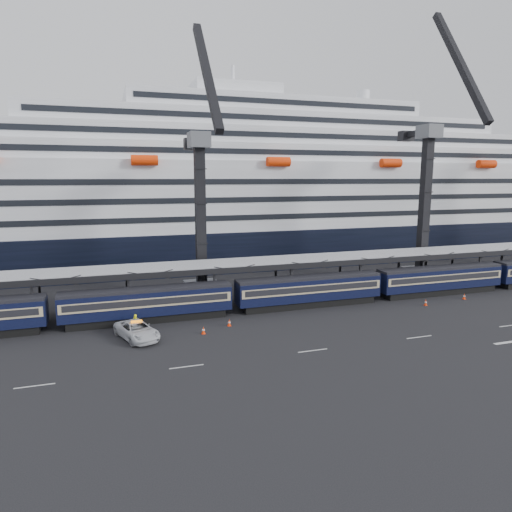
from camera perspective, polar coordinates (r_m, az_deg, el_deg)
The scene contains 13 objects.
ground at distance 54.61m, azimuth 18.83°, elevation -7.99°, with size 260.00×260.00×0.00m, color black.
lane_markings at distance 56.23m, azimuth 28.82°, elevation -8.18°, with size 111.00×4.27×0.02m.
train at distance 59.73m, azimuth 9.60°, elevation -3.89°, with size 133.05×3.00×4.05m.
canopy at distance 64.75m, azimuth 11.69°, elevation -0.14°, with size 130.00×6.25×5.53m.
cruise_ship at distance 92.65m, azimuth 1.37°, elevation 7.41°, with size 214.09×28.84×34.00m.
crane_dark_near at distance 61.22m, azimuth -6.90°, elevation 5.73°, with size 4.50×17.75×35.08m.
crane_dark_mid at distance 75.30m, azimuth 20.59°, elevation 7.02°, with size 4.50×18.24×39.64m.
pickup_truck at distance 48.40m, azimuth -14.66°, elevation -8.99°, with size 2.89×6.26×1.74m, color silver.
worker at distance 50.93m, azimuth -14.81°, elevation -8.02°, with size 0.65×0.43×1.79m, color #FCF90D.
traffic_cone_b at distance 50.94m, azimuth -3.37°, elevation -8.30°, with size 0.39×0.39×0.78m.
traffic_cone_c at distance 48.71m, azimuth -6.59°, elevation -9.19°, with size 0.40×0.40×0.81m.
traffic_cone_d at distance 62.57m, azimuth 20.45°, elevation -5.46°, with size 0.40×0.40×0.80m.
traffic_cone_e at distance 67.72m, azimuth 24.58°, elevation -4.60°, with size 0.40×0.40×0.79m.
Camera 1 is at (-31.81, -41.33, 16.20)m, focal length 32.00 mm.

